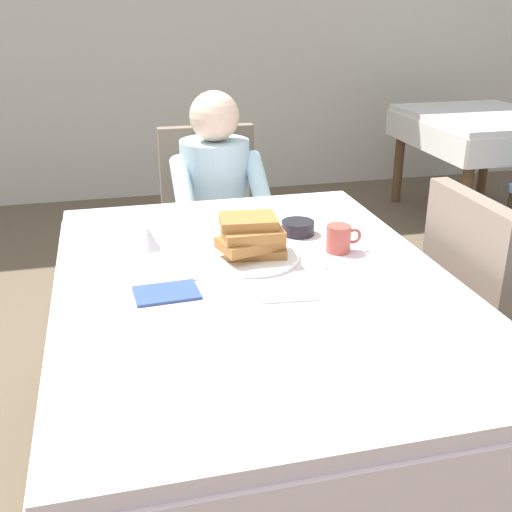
% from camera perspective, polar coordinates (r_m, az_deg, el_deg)
% --- Properties ---
extents(ground_plane, '(14.00, 14.00, 0.00)m').
position_cam_1_polar(ground_plane, '(2.17, -0.05, -20.06)').
color(ground_plane, brown).
extents(dining_table_main, '(1.12, 1.52, 0.74)m').
position_cam_1_polar(dining_table_main, '(1.80, -0.06, -4.61)').
color(dining_table_main, silver).
rests_on(dining_table_main, ground).
extents(chair_diner, '(0.44, 0.45, 0.93)m').
position_cam_1_polar(chair_diner, '(2.92, -4.07, 3.68)').
color(chair_diner, '#7A6B5B').
rests_on(chair_diner, ground).
extents(diner_person, '(0.40, 0.43, 1.12)m').
position_cam_1_polar(diner_person, '(2.73, -3.59, 5.40)').
color(diner_person, silver).
rests_on(diner_person, ground).
extents(chair_right_side, '(0.45, 0.44, 0.93)m').
position_cam_1_polar(chair_right_side, '(2.15, 20.42, -4.97)').
color(chair_right_side, '#7A6B5B').
rests_on(chair_right_side, ground).
extents(plate_breakfast, '(0.28, 0.28, 0.02)m').
position_cam_1_polar(plate_breakfast, '(1.88, -0.32, -0.11)').
color(plate_breakfast, white).
rests_on(plate_breakfast, dining_table_main).
extents(breakfast_stack, '(0.22, 0.18, 0.12)m').
position_cam_1_polar(breakfast_stack, '(1.85, -0.41, 1.76)').
color(breakfast_stack, '#A36B33').
rests_on(breakfast_stack, plate_breakfast).
extents(cup_coffee, '(0.11, 0.08, 0.08)m').
position_cam_1_polar(cup_coffee, '(1.94, 7.63, 1.59)').
color(cup_coffee, '#B24C42').
rests_on(cup_coffee, dining_table_main).
extents(bowl_butter, '(0.11, 0.11, 0.04)m').
position_cam_1_polar(bowl_butter, '(2.08, 3.85, 2.60)').
color(bowl_butter, black).
rests_on(bowl_butter, dining_table_main).
extents(syrup_pitcher, '(0.08, 0.08, 0.07)m').
position_cam_1_polar(syrup_pitcher, '(1.97, -9.90, 1.65)').
color(syrup_pitcher, silver).
rests_on(syrup_pitcher, dining_table_main).
extents(fork_left_of_plate, '(0.02, 0.18, 0.00)m').
position_cam_1_polar(fork_left_of_plate, '(1.83, -5.98, -1.05)').
color(fork_left_of_plate, silver).
rests_on(fork_left_of_plate, dining_table_main).
extents(knife_right_of_plate, '(0.02, 0.20, 0.00)m').
position_cam_1_polar(knife_right_of_plate, '(1.91, 5.37, 0.03)').
color(knife_right_of_plate, silver).
rests_on(knife_right_of_plate, dining_table_main).
extents(spoon_near_edge, '(0.15, 0.03, 0.00)m').
position_cam_1_polar(spoon_near_edge, '(1.62, 3.14, -4.11)').
color(spoon_near_edge, silver).
rests_on(spoon_near_edge, dining_table_main).
extents(napkin_folded, '(0.18, 0.13, 0.01)m').
position_cam_1_polar(napkin_folded, '(1.68, -8.19, -3.35)').
color(napkin_folded, '#334C7F').
rests_on(napkin_folded, dining_table_main).
extents(background_table_far, '(0.92, 1.12, 0.74)m').
position_cam_1_polar(background_table_far, '(4.64, 20.03, 10.70)').
color(background_table_far, white).
rests_on(background_table_far, ground).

